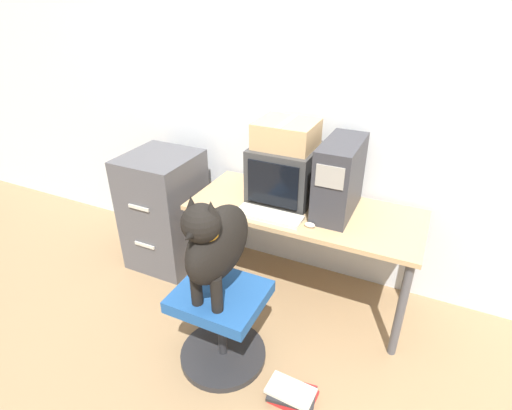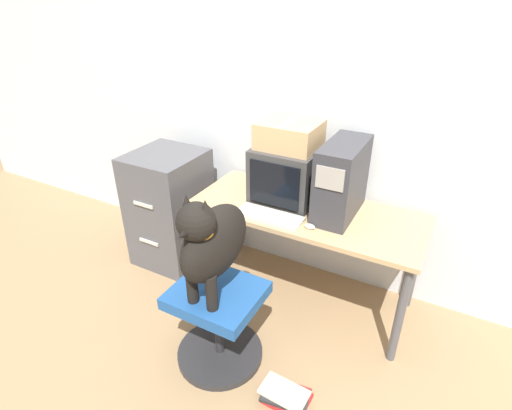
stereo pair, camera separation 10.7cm
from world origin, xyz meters
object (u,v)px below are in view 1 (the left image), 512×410
Objects in this scene: crt_monitor at (285,173)px; keyboard at (269,215)px; pc_tower at (339,178)px; book_stack_floor at (292,394)px; dog at (216,242)px; office_chair at (222,322)px; filing_cabinet at (165,210)px; cardboard_box at (286,134)px.

keyboard is (0.02, -0.29, -0.17)m from crt_monitor.
pc_tower is 1.77× the size of book_stack_floor.
pc_tower reaches higher than book_stack_floor.
dog is 0.92m from book_stack_floor.
keyboard is 0.68m from office_chair.
keyboard reaches higher than book_stack_floor.
filing_cabinet is at bearing 142.27° from office_chair.
cardboard_box reaches higher than office_chair.
pc_tower is at bearing 35.92° from keyboard.
crt_monitor reaches higher than keyboard.
dog reaches higher than office_chair.
pc_tower reaches higher than keyboard.
cardboard_box reaches higher than keyboard.
cardboard_box is at bearing 93.54° from keyboard.
pc_tower is 1.16× the size of keyboard.
pc_tower is at bearing -5.70° from crt_monitor.
pc_tower is 1.32× the size of cardboard_box.
dog is at bearing -38.30° from filing_cabinet.
dog is 2.30× the size of book_stack_floor.
cardboard_box is at bearing 87.25° from office_chair.
pc_tower is 0.77× the size of dog.
crt_monitor is 1.02m from filing_cabinet.
book_stack_floor is (0.47, -0.07, -0.79)m from dog.
crt_monitor is at bearing 174.30° from pc_tower.
keyboard is at bearing 83.75° from office_chair.
filing_cabinet is 1.60m from book_stack_floor.
crt_monitor is 0.33m from keyboard.
office_chair is (-0.04, -0.81, -0.60)m from crt_monitor.
crt_monitor is 1.13× the size of cardboard_box.
keyboard is 0.82× the size of office_chair.
crt_monitor is 0.46× the size of filing_cabinet.
keyboard is 0.55m from dog.
book_stack_floor is at bearing -8.73° from dog.
book_stack_floor is at bearing -10.40° from office_chair.
dog is 1.18m from filing_cabinet.
filing_cabinet is at bearing 141.70° from dog.
crt_monitor is 0.26m from cardboard_box.
office_chair is (-0.06, -0.52, -0.44)m from keyboard.
pc_tower reaches higher than filing_cabinet.
filing_cabinet reaches higher than office_chair.
filing_cabinet is at bearing -175.76° from pc_tower.
office_chair is at bearing -96.25° from keyboard.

